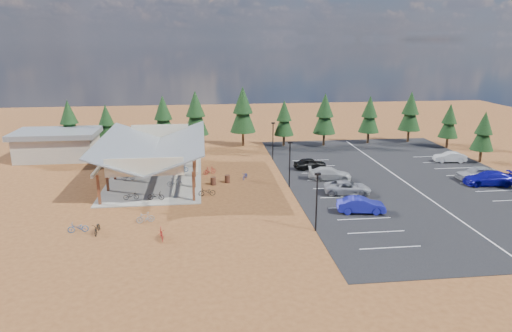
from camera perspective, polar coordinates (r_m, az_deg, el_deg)
name	(u,v)px	position (r m, az deg, el deg)	size (l,w,h in m)	color
ground	(246,195)	(48.03, -1.26, -3.61)	(140.00, 140.00, 0.00)	brown
asphalt_lot	(402,180)	(55.56, 17.79, -1.68)	(27.00, 44.00, 0.04)	black
concrete_pad	(156,178)	(54.78, -12.45, -1.49)	(10.60, 18.60, 0.10)	gray
bike_pavilion	(154,147)	(53.82, -12.68, 2.35)	(11.65, 19.40, 4.97)	#553118
outbuilding	(57,144)	(67.58, -23.57, 2.51)	(11.00, 7.00, 3.90)	#ADA593
lamp_post_0	(317,198)	(38.55, 7.60, -3.95)	(0.50, 0.25, 5.14)	black
lamp_post_1	(290,161)	(49.74, 4.24, 0.61)	(0.50, 0.25, 5.14)	black
lamp_post_2	(273,138)	(61.24, 2.13, 3.49)	(0.50, 0.25, 5.14)	black
trash_bin_0	(213,181)	(51.32, -5.37, -1.88)	(0.60, 0.60, 0.90)	#472519
trash_bin_1	(227,179)	(51.95, -3.60, -1.62)	(0.60, 0.60, 0.90)	#472519
pine_0	(69,121)	(70.11, -22.34, 5.25)	(3.26, 3.26, 7.60)	#382314
pine_1	(106,123)	(69.66, -18.19, 5.17)	(2.92, 2.92, 6.80)	#382314
pine_2	(163,117)	(68.30, -11.53, 6.07)	(3.44, 3.44, 8.00)	#382314
pine_3	(196,113)	(68.16, -7.57, 6.55)	(3.70, 3.70, 8.61)	#382314
pine_4	(243,110)	(69.08, -1.66, 7.02)	(3.89, 3.89, 9.05)	#382314
pine_5	(284,118)	(69.33, 3.53, 5.98)	(3.01, 3.01, 7.00)	#382314
pine_6	(325,114)	(70.03, 8.59, 6.45)	(3.45, 3.45, 8.04)	#382314
pine_7	(369,115)	(73.09, 14.00, 6.26)	(3.20, 3.20, 7.46)	#382314
pine_8	(410,111)	(75.82, 18.73, 6.48)	(3.44, 3.44, 8.02)	#382314
pine_12	(484,131)	(66.85, 26.57, 3.90)	(2.92, 2.92, 6.81)	#382314
pine_13	(449,121)	(73.86, 23.01, 5.19)	(2.86, 2.86, 6.66)	#382314
bike_0	(131,196)	(47.84, -15.34, -3.62)	(0.53, 1.53, 0.80)	black
bike_1	(128,176)	(54.48, -15.69, -1.24)	(0.44, 1.57, 0.94)	gray
bike_2	(130,173)	(56.01, -15.49, -0.84)	(0.53, 1.53, 0.81)	#193698
bike_3	(154,159)	(61.08, -12.61, 0.81)	(0.49, 1.72, 1.04)	maroon
bike_4	(156,196)	(47.16, -12.41, -3.65)	(0.59, 1.70, 0.89)	black
bike_5	(175,182)	(50.93, -10.15, -2.02)	(0.47, 1.65, 0.99)	gray
bike_6	(182,168)	(56.61, -9.27, -0.27)	(0.57, 1.63, 0.86)	navy
bike_7	(167,162)	(59.43, -11.01, 0.47)	(0.47, 1.66, 1.00)	maroon
bike_8	(97,228)	(40.79, -19.22, -7.35)	(0.64, 1.84, 0.97)	black
bike_10	(78,228)	(41.61, -21.36, -7.17)	(0.59, 1.68, 0.88)	#12519E
bike_11	(161,234)	(38.22, -11.74, -8.30)	(0.48, 1.70, 1.02)	maroon
bike_13	(145,218)	(41.91, -13.66, -6.28)	(0.46, 1.61, 0.97)	gray
bike_14	(245,176)	(53.27, -1.36, -1.21)	(0.53, 1.53, 0.80)	navy
bike_15	(210,170)	(55.29, -5.83, -0.55)	(0.47, 1.67, 1.00)	#9F2B20
bike_16	(207,192)	(47.78, -6.15, -3.21)	(0.61, 1.76, 0.92)	black
car_1	(361,205)	(43.97, 12.99, -4.79)	(1.56, 4.47, 1.47)	#1B1FA1
car_2	(347,188)	(48.93, 11.36, -2.66)	(2.27, 4.92, 1.37)	#999AA0
car_3	(330,174)	(53.50, 9.21, -0.94)	(2.01, 4.95, 1.44)	#B6B6B6
car_4	(310,163)	(57.60, 6.77, 0.32)	(1.64, 4.08, 1.39)	black
car_7	(489,178)	(57.08, 27.08, -1.37)	(2.19, 5.40, 1.57)	#0F0C97
car_8	(477,173)	(58.60, 25.86, -0.80)	(1.89, 4.70, 1.60)	#9C9EA4
car_9	(450,157)	(65.63, 23.04, 1.03)	(1.43, 4.10, 1.35)	silver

